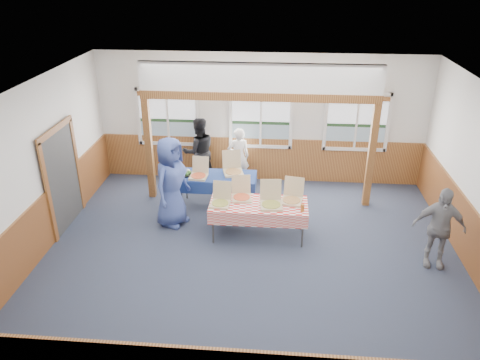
# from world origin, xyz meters

# --- Properties ---
(floor) EXTENTS (8.00, 8.00, 0.00)m
(floor) POSITION_xyz_m (0.00, 0.00, 0.00)
(floor) COLOR #252C3C
(floor) RESTS_ON ground
(ceiling) EXTENTS (8.00, 8.00, 0.00)m
(ceiling) POSITION_xyz_m (0.00, 0.00, 3.20)
(ceiling) COLOR white
(ceiling) RESTS_ON wall_back
(wall_back) EXTENTS (8.00, 0.00, 8.00)m
(wall_back) POSITION_xyz_m (0.00, 3.50, 1.60)
(wall_back) COLOR silver
(wall_back) RESTS_ON floor
(wall_front) EXTENTS (8.00, 0.00, 8.00)m
(wall_front) POSITION_xyz_m (0.00, -3.50, 1.60)
(wall_front) COLOR silver
(wall_front) RESTS_ON floor
(wall_left) EXTENTS (0.00, 8.00, 8.00)m
(wall_left) POSITION_xyz_m (-4.00, 0.00, 1.60)
(wall_left) COLOR silver
(wall_left) RESTS_ON floor
(wainscot_back) EXTENTS (7.98, 0.05, 1.10)m
(wainscot_back) POSITION_xyz_m (0.00, 3.48, 0.55)
(wainscot_back) COLOR brown
(wainscot_back) RESTS_ON floor
(wainscot_left) EXTENTS (0.05, 6.98, 1.10)m
(wainscot_left) POSITION_xyz_m (-3.98, 0.00, 0.55)
(wainscot_left) COLOR brown
(wainscot_left) RESTS_ON floor
(wainscot_right) EXTENTS (0.05, 6.98, 1.10)m
(wainscot_right) POSITION_xyz_m (3.98, 0.00, 0.55)
(wainscot_right) COLOR brown
(wainscot_right) RESTS_ON floor
(cased_opening) EXTENTS (0.06, 1.30, 2.10)m
(cased_opening) POSITION_xyz_m (-3.96, 0.90, 1.05)
(cased_opening) COLOR #333333
(cased_opening) RESTS_ON wall_left
(window_left) EXTENTS (1.56, 0.10, 1.46)m
(window_left) POSITION_xyz_m (-2.30, 3.46, 1.68)
(window_left) COLOR white
(window_left) RESTS_ON wall_back
(window_mid) EXTENTS (1.56, 0.10, 1.46)m
(window_mid) POSITION_xyz_m (0.00, 3.46, 1.68)
(window_mid) COLOR white
(window_mid) RESTS_ON wall_back
(window_right) EXTENTS (1.56, 0.10, 1.46)m
(window_right) POSITION_xyz_m (2.30, 3.46, 1.68)
(window_right) COLOR white
(window_right) RESTS_ON wall_back
(post_left) EXTENTS (0.15, 0.15, 2.40)m
(post_left) POSITION_xyz_m (-2.50, 2.30, 1.20)
(post_left) COLOR #5A3114
(post_left) RESTS_ON floor
(post_right) EXTENTS (0.15, 0.15, 2.40)m
(post_right) POSITION_xyz_m (2.50, 2.30, 1.20)
(post_right) COLOR #5A3114
(post_right) RESTS_ON floor
(cross_beam) EXTENTS (5.15, 0.18, 0.18)m
(cross_beam) POSITION_xyz_m (0.00, 2.30, 2.49)
(cross_beam) COLOR #5A3114
(cross_beam) RESTS_ON post_left
(table_left) EXTENTS (1.87, 1.24, 0.76)m
(table_left) POSITION_xyz_m (-0.89, 1.96, 0.70)
(table_left) COLOR #333333
(table_left) RESTS_ON floor
(table_right) EXTENTS (2.11, 1.60, 0.76)m
(table_right) POSITION_xyz_m (0.10, 0.72, 0.70)
(table_right) COLOR #333333
(table_right) RESTS_ON floor
(pizza_box_a) EXTENTS (0.40, 0.48, 0.41)m
(pizza_box_a) POSITION_xyz_m (-1.29, 1.85, 0.82)
(pizza_box_a) COLOR tan
(pizza_box_a) RESTS_ON table_left
(pizza_box_b) EXTENTS (0.54, 0.61, 0.46)m
(pizza_box_b) POSITION_xyz_m (-0.55, 2.12, 0.83)
(pizza_box_b) COLOR tan
(pizza_box_b) RESTS_ON table_left
(pizza_box_c) EXTENTS (0.41, 0.48, 0.41)m
(pizza_box_c) POSITION_xyz_m (-0.65, 0.62, 0.82)
(pizza_box_c) COLOR tan
(pizza_box_c) RESTS_ON table_right
(pizza_box_d) EXTENTS (0.44, 0.51, 0.42)m
(pizza_box_d) POSITION_xyz_m (-0.26, 0.91, 0.82)
(pizza_box_d) COLOR tan
(pizza_box_d) RESTS_ON table_right
(pizza_box_e) EXTENTS (0.46, 0.55, 0.46)m
(pizza_box_e) POSITION_xyz_m (0.34, 0.64, 0.83)
(pizza_box_e) COLOR tan
(pizza_box_e) RESTS_ON table_right
(pizza_box_f) EXTENTS (0.48, 0.55, 0.43)m
(pizza_box_f) POSITION_xyz_m (0.75, 0.86, 0.82)
(pizza_box_f) COLOR tan
(pizza_box_f) RESTS_ON table_right
(veggie_tray) EXTENTS (0.41, 0.41, 0.09)m
(veggie_tray) POSITION_xyz_m (-1.64, 1.96, 0.79)
(veggie_tray) COLOR black
(veggie_tray) RESTS_ON table_left
(drink_glass) EXTENTS (0.07, 0.07, 0.15)m
(drink_glass) POSITION_xyz_m (0.95, 0.47, 0.83)
(drink_glass) COLOR #9B5019
(drink_glass) RESTS_ON table_right
(woman_white) EXTENTS (0.62, 0.50, 1.48)m
(woman_white) POSITION_xyz_m (-0.52, 3.10, 0.74)
(woman_white) COLOR white
(woman_white) RESTS_ON floor
(woman_black) EXTENTS (1.02, 0.92, 1.71)m
(woman_black) POSITION_xyz_m (-1.49, 3.10, 0.86)
(woman_black) COLOR black
(woman_black) RESTS_ON floor
(man_blue) EXTENTS (0.93, 1.11, 1.94)m
(man_blue) POSITION_xyz_m (-1.73, 1.10, 0.97)
(man_blue) COLOR #384A8E
(man_blue) RESTS_ON floor
(person_grey) EXTENTS (0.96, 0.51, 1.57)m
(person_grey) POSITION_xyz_m (3.36, 0.02, 0.79)
(person_grey) COLOR gray
(person_grey) RESTS_ON floor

